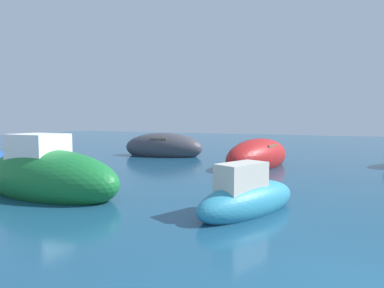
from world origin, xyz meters
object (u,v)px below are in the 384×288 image
moored_boat_2 (48,176)px  moored_boat_6 (258,157)px  moored_boat_1 (247,198)px  moored_boat_4 (163,148)px

moored_boat_2 → moored_boat_6: size_ratio=0.95×
moored_boat_2 → moored_boat_6: (4.24, 7.69, -0.08)m
moored_boat_1 → moored_boat_4: bearing=63.0°
moored_boat_2 → moored_boat_6: 8.79m
moored_boat_1 → moored_boat_2: moored_boat_2 is taller
moored_boat_2 → moored_boat_4: (-1.65, 9.65, -0.05)m
moored_boat_4 → moored_boat_6: size_ratio=0.96×
moored_boat_4 → moored_boat_6: 6.21m
moored_boat_1 → moored_boat_2: 5.59m
moored_boat_4 → moored_boat_6: moored_boat_4 is taller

